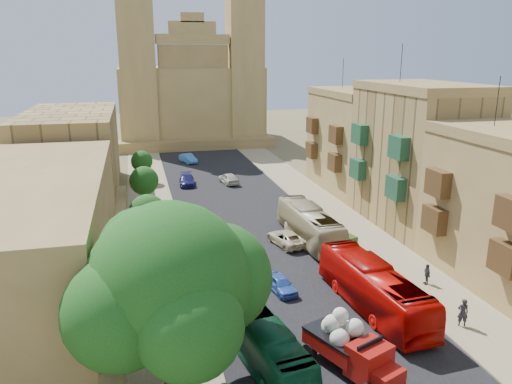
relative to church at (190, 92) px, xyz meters
name	(u,v)px	position (x,y,z in m)	size (l,w,h in m)	color
road_surface	(247,219)	(0.00, -48.61, -9.51)	(14.00, 140.00, 0.01)	black
sidewalk_east	(333,213)	(9.50, -48.61, -9.51)	(5.00, 140.00, 0.01)	#8D7E5C
sidewalk_west	(153,227)	(-9.50, -48.61, -9.51)	(5.00, 140.00, 0.01)	#8D7E5C
kerb_east	(311,214)	(7.00, -48.61, -9.46)	(0.25, 140.00, 0.12)	#8D7E5C
kerb_west	(178,224)	(-7.00, -48.61, -9.46)	(0.25, 140.00, 0.12)	#8D7E5C
townhouse_c	(418,155)	(15.95, -53.61, -2.61)	(9.00, 14.00, 17.40)	#A08149
townhouse_d	(356,140)	(15.95, -39.61, -3.36)	(9.00, 14.00, 15.90)	olive
west_wall	(118,260)	(-12.50, -58.61, -8.62)	(1.00, 40.00, 1.80)	olive
west_building_low	(33,235)	(-18.00, -60.61, -5.32)	(10.00, 28.00, 8.40)	olive
west_building_mid	(72,154)	(-18.00, -34.61, -4.52)	(10.00, 22.00, 10.00)	#A08149
church	(190,92)	(0.00, 0.00, 0.00)	(28.00, 22.50, 36.30)	olive
ficus_tree	(172,287)	(-9.41, -74.61, -3.59)	(10.02, 9.22, 10.02)	#3B2A1D
street_tree_a	(154,270)	(-10.00, -66.61, -6.17)	(3.25, 3.25, 5.00)	#3B2A1D
street_tree_b	(148,213)	(-10.00, -54.61, -6.20)	(3.22, 3.22, 4.95)	#3B2A1D
street_tree_c	(144,181)	(-10.00, -42.61, -6.30)	(3.12, 3.12, 4.80)	#3B2A1D
street_tree_d	(142,162)	(-10.00, -30.61, -6.64)	(2.80, 2.80, 4.30)	#3B2A1D
red_truck	(351,346)	(-0.20, -74.71, -8.05)	(4.07, 6.02, 3.33)	maroon
olive_pickup	(333,241)	(5.33, -58.61, -8.65)	(2.98, 4.63, 1.77)	#33491B
bus_green_north	(263,342)	(-4.57, -72.92, -8.22)	(2.18, 9.31, 2.59)	#115330
bus_red_east	(374,288)	(4.00, -68.91, -7.95)	(2.63, 11.26, 3.14)	#BB0703
bus_cream_east	(310,224)	(4.20, -55.84, -7.97)	(2.59, 11.08, 3.09)	tan
car_blue_a	(280,284)	(-1.20, -64.91, -8.93)	(1.38, 3.44, 1.17)	#355DBB
car_white_a	(214,231)	(-4.11, -52.93, -8.96)	(1.18, 3.38, 1.11)	silver
car_cream	(286,238)	(1.86, -56.36, -8.88)	(2.10, 4.56, 1.27)	beige
car_dkblue	(187,180)	(-4.49, -33.14, -8.85)	(1.87, 4.60, 1.33)	navy
car_white_b	(229,178)	(0.93, -33.70, -8.80)	(1.70, 4.22, 1.44)	beige
car_blue_b	(188,158)	(-2.80, -19.28, -8.83)	(1.45, 4.17, 1.37)	#3C84D0
pedestrian_a	(463,313)	(8.46, -72.12, -8.59)	(0.67, 0.44, 1.85)	#252127
pedestrian_c	(427,274)	(9.59, -66.33, -8.72)	(0.93, 0.39, 1.58)	#36363C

